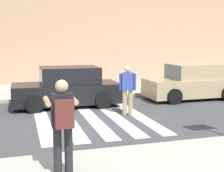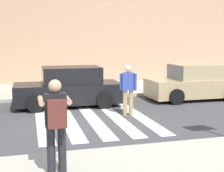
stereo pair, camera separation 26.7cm
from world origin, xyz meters
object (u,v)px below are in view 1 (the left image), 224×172
pedestrian_crossing (128,87)px  photographer_with_backpack (63,119)px  parked_car_tan (192,83)px  parked_car_black (67,88)px

pedestrian_crossing → photographer_with_backpack: bearing=-121.9°
photographer_with_backpack → parked_car_tan: photographer_with_backpack is taller
parked_car_black → photographer_with_backpack: bearing=-99.2°
photographer_with_backpack → pedestrian_crossing: size_ratio=1.00×
parked_car_black → parked_car_tan: (5.53, -0.00, 0.00)m
parked_car_tan → pedestrian_crossing: bearing=-150.8°
pedestrian_crossing → parked_car_tan: size_ratio=0.42×
photographer_with_backpack → parked_car_black: photographer_with_backpack is taller
pedestrian_crossing → parked_car_tan: (3.77, 2.10, -0.25)m
photographer_with_backpack → pedestrian_crossing: (2.83, 4.53, -0.19)m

